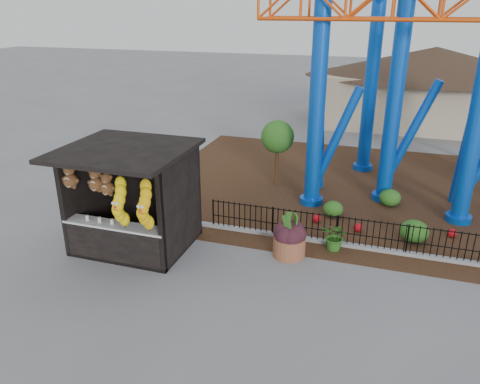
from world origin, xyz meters
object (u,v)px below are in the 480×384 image
(terracotta_planter, at_px, (289,246))
(potted_plant, at_px, (336,237))
(prize_booth, at_px, (130,202))
(roller_coaster, at_px, (440,17))

(terracotta_planter, bearing_deg, potted_plant, 31.32)
(prize_booth, height_order, potted_plant, prize_booth)
(prize_booth, bearing_deg, roller_coaster, 42.12)
(prize_booth, relative_size, roller_coaster, 0.32)
(prize_booth, height_order, roller_coaster, roller_coaster)
(roller_coaster, relative_size, potted_plant, 12.44)
(prize_booth, xyz_separation_m, potted_plant, (5.76, 1.78, -1.07))
(terracotta_planter, xyz_separation_m, potted_plant, (1.23, 0.75, 0.14))
(potted_plant, bearing_deg, roller_coaster, 89.48)
(terracotta_planter, relative_size, potted_plant, 1.07)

